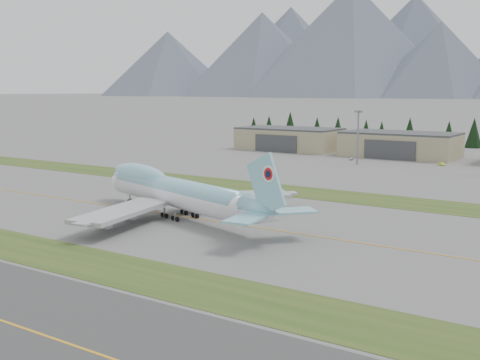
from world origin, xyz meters
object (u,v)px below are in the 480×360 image
Objects in this scene: hangar_left at (289,139)px; service_vehicle_b at (442,166)px; hangar_center at (400,144)px; service_vehicle_a at (351,160)px; boeing_747_freighter at (176,192)px.

hangar_left reaches higher than service_vehicle_b.
service_vehicle_b is (23.91, -21.18, -5.39)m from hangar_center.
hangar_left is 81.88m from service_vehicle_b.
hangar_center is 13.82× the size of service_vehicle_b.
service_vehicle_b is at bearing -10.08° from service_vehicle_a.
hangar_center is (55.00, 0.00, 0.00)m from hangar_left.
boeing_747_freighter is at bearing -97.83° from service_vehicle_a.
hangar_center reaches higher than service_vehicle_a.
hangar_left is (-54.35, 150.85, -0.40)m from boeing_747_freighter.
hangar_center is at bearing 48.29° from service_vehicle_a.
boeing_747_freighter is 19.12× the size of service_vehicle_b.
hangar_center is 15.16× the size of service_vehicle_a.
hangar_left is 1.00× the size of hangar_center.
hangar_center is (0.65, 150.85, -0.40)m from boeing_747_freighter.
hangar_center is at bearing 107.09° from boeing_747_freighter.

